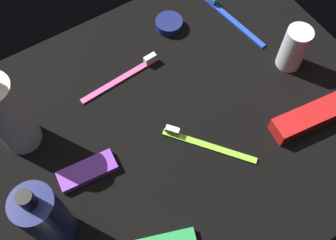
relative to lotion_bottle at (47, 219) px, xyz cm
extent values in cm
cube|color=black|center=(25.63, 6.82, -9.02)|extent=(84.00, 64.00, 1.20)
cylinder|color=navy|center=(0.00, 0.00, -0.19)|extent=(6.32, 6.32, 16.44)
cylinder|color=black|center=(0.00, 0.00, 9.43)|extent=(2.20, 2.20, 2.80)
cylinder|color=silver|center=(1.71, 19.40, 0.23)|extent=(6.79, 6.79, 17.29)
cylinder|color=silver|center=(54.70, 6.26, -3.56)|extent=(5.04, 5.04, 9.72)
cube|color=#8CD133|center=(29.88, -0.64, -7.97)|extent=(12.04, 14.91, 0.90)
cube|color=white|center=(25.26, 5.27, -6.92)|extent=(2.47, 2.73, 1.20)
cube|color=#E55999|center=(23.23, 21.15, -7.97)|extent=(18.04, 2.45, 0.90)
cube|color=white|center=(30.71, 21.67, -6.92)|extent=(2.67, 1.28, 1.20)
cube|color=blue|center=(51.96, 21.00, -7.97)|extent=(3.46, 18.01, 0.90)
cube|color=red|center=(50.02, -6.57, -6.82)|extent=(18.03, 6.68, 3.20)
cube|color=purple|center=(8.67, 6.56, -7.67)|extent=(10.75, 5.01, 1.50)
cylinder|color=navy|center=(39.15, 27.67, -7.44)|extent=(5.96, 5.96, 1.96)
camera|label=1|loc=(7.14, -22.28, 58.61)|focal=42.48mm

